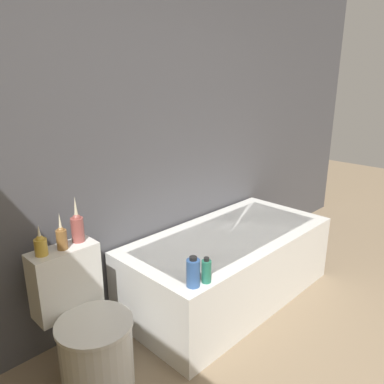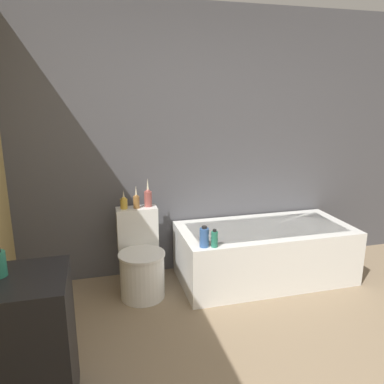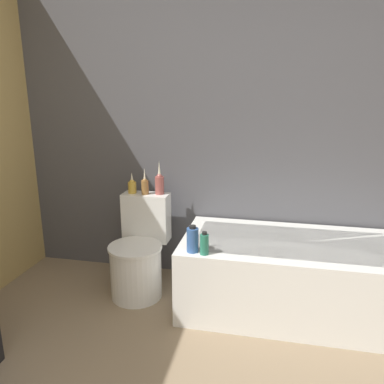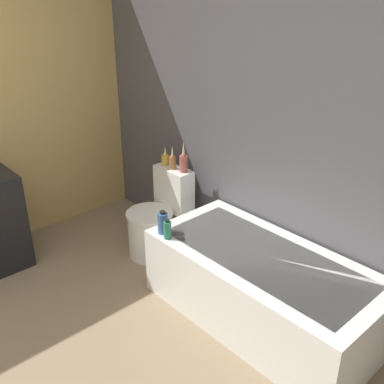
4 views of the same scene
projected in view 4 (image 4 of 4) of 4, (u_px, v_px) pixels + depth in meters
The scene contains 8 objects.
wall_back_tiled at pixel (239, 115), 3.48m from camera, with size 6.40×0.06×2.60m.
bathtub at pixel (262, 287), 3.19m from camera, with size 1.67×0.80×0.53m.
toilet at pixel (157, 221), 3.99m from camera, with size 0.41×0.57×0.76m.
vase_gold at pixel (165, 159), 3.97m from camera, with size 0.07×0.07×0.17m.
vase_silver at pixel (172, 161), 3.89m from camera, with size 0.06×0.06×0.21m.
vase_bronze at pixel (184, 162), 3.82m from camera, with size 0.07×0.07×0.27m.
shampoo_bottle_tall at pixel (163, 223), 3.33m from camera, with size 0.08×0.08×0.18m.
shampoo_bottle_short at pixel (167, 230), 3.26m from camera, with size 0.06×0.06×0.16m.
Camera 4 is at (2.27, -0.28, 2.23)m, focal length 42.00 mm.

